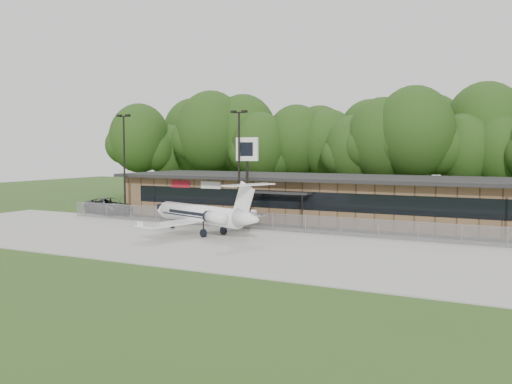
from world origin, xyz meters
The scene contains 11 objects.
ground centered at (0.00, 0.00, 0.00)m, with size 160.00×160.00×0.00m, color #324B1A.
apron centered at (0.00, 8.00, 0.04)m, with size 64.00×18.00×0.08m, color #9E9B93.
parking_lot centered at (0.00, 19.50, 0.03)m, with size 50.00×9.00×0.06m, color #383835.
terminal centered at (0.00, 23.94, 2.18)m, with size 41.00×11.65×4.30m.
fence centered at (0.00, 15.00, 0.78)m, with size 46.00×0.04×1.52m.
treeline centered at (0.00, 42.00, 7.50)m, with size 72.00×12.00×15.00m, color #1A3310, non-canonical shape.
light_pole_left centered at (-18.00, 16.50, 5.98)m, with size 1.55×0.30×10.23m.
light_pole_mid centered at (-5.00, 16.50, 5.98)m, with size 1.55×0.30×10.23m.
business_jet centered at (-4.87, 10.55, 1.58)m, with size 13.00×11.65×4.43m.
suv centered at (-21.83, 18.34, 0.85)m, with size 2.81×6.10×1.69m, color #333336.
pole_sign centered at (-4.35, 16.80, 6.02)m, with size 2.07×0.40×7.87m.
Camera 1 is at (19.59, -27.38, 6.90)m, focal length 40.00 mm.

